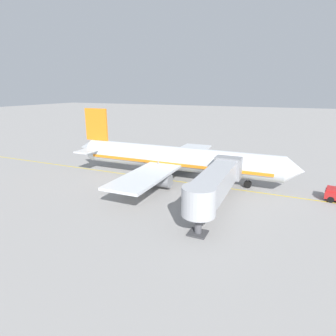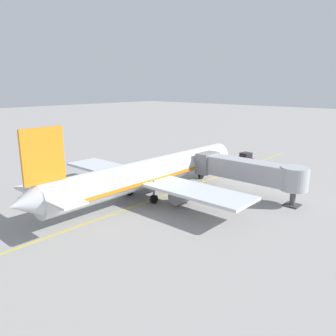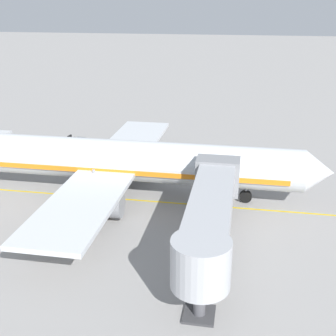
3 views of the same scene
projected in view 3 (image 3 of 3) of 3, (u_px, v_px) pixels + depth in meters
The scene contains 14 objects.
ground_plane at pixel (117, 199), 39.92m from camera, with size 400.00×400.00×0.00m, color gray.
gate_lead_in_line at pixel (117, 199), 39.92m from camera, with size 0.24×80.00×0.01m, color gold.
parked_airliner at pixel (120, 161), 39.97m from camera, with size 30.01×37.21×10.63m.
jet_bridge at pixel (210, 213), 29.60m from camera, with size 15.59×3.50×4.98m.
baggage_tug_lead at pixel (76, 143), 52.98m from camera, with size 1.58×2.64×1.62m.
baggage_tug_trailing at pixel (160, 167), 45.39m from camera, with size 1.98×2.76×1.62m.
baggage_cart_front at pixel (113, 146), 51.06m from camera, with size 1.80×2.98×1.58m.
baggage_cart_second_in_train at pixel (88, 146), 51.33m from camera, with size 1.80×2.98×1.58m.
baggage_cart_third_in_train at pixel (62, 144), 51.79m from camera, with size 1.80×2.98×1.58m.
ground_crew_wing_walker at pixel (156, 152), 49.21m from camera, with size 0.26×0.73×1.69m.
ground_crew_loader at pixel (178, 158), 47.42m from camera, with size 0.68×0.42×1.69m.
safety_cone_nose_left at pixel (280, 179), 43.43m from camera, with size 0.36×0.36×0.59m.
safety_cone_nose_right at pixel (257, 180), 43.32m from camera, with size 0.36×0.36×0.59m.
safety_cone_wing_tip at pixel (264, 174), 44.83m from camera, with size 0.36×0.36×0.59m.
Camera 3 is at (34.87, 10.99, 16.94)m, focal length 46.95 mm.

